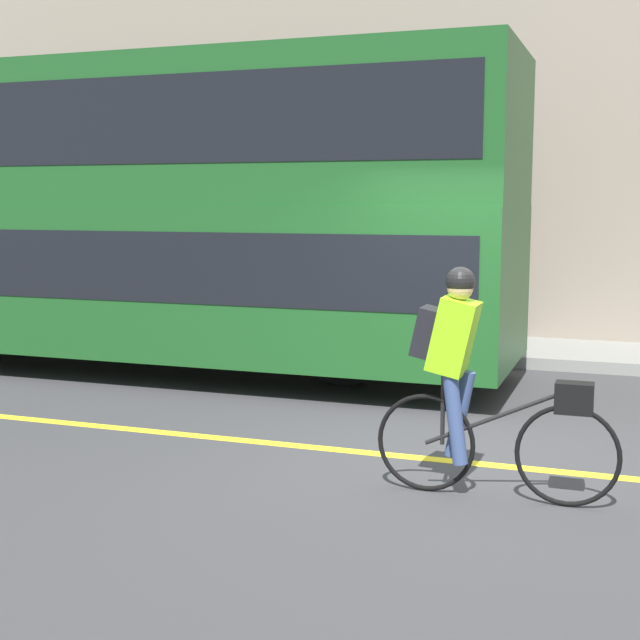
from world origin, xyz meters
name	(u,v)px	position (x,y,z in m)	size (l,w,h in m)	color
ground_plane	(444,459)	(0.00, 0.00, 0.00)	(80.00, 80.00, 0.00)	#38383A
road_center_line	(443,460)	(0.00, -0.06, 0.00)	(50.00, 0.14, 0.01)	yellow
sidewalk_curb	(522,352)	(0.00, 5.18, 0.08)	(60.00, 1.80, 0.15)	gray
building_facade	(540,58)	(0.00, 6.23, 4.18)	(60.00, 0.30, 8.36)	gray
bus	(109,204)	(-4.94, 2.67, 2.11)	(10.32, 2.46, 3.80)	black
cyclist_on_bike	(472,375)	(0.37, -0.88, 0.90)	(1.76, 0.32, 1.69)	black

